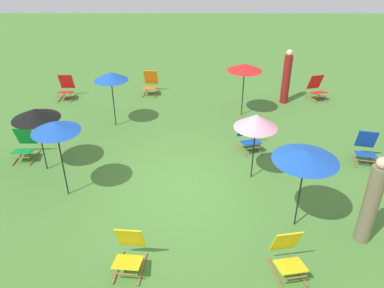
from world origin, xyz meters
TOP-DOWN VIEW (x-y plane):
  - ground_plane at (0.00, 0.00)m, footprint 40.00×40.00m
  - deckchair_0 at (1.54, 1.86)m, footprint 0.66×0.86m
  - deckchair_1 at (-1.09, -2.39)m, footprint 0.54×0.80m
  - deckchair_2 at (4.33, 5.37)m, footprint 0.66×0.86m
  - deckchair_3 at (-4.42, 5.36)m, footprint 0.49×0.76m
  - deckchair_4 at (4.46, 1.24)m, footprint 0.63×0.85m
  - deckchair_5 at (-4.36, 1.36)m, footprint 0.48×0.76m
  - deckchair_6 at (1.69, -2.46)m, footprint 0.60×0.83m
  - deckchair_7 at (-1.52, 5.79)m, footprint 0.53×0.79m
  - umbrella_0 at (1.58, 3.99)m, footprint 1.07×1.07m
  - umbrella_1 at (-3.65, 0.81)m, footprint 1.12×1.12m
  - umbrella_2 at (-2.34, 3.22)m, footprint 0.98×0.98m
  - umbrella_3 at (1.45, 0.47)m, footprint 1.00×1.00m
  - umbrella_4 at (-2.82, -0.24)m, footprint 1.02×1.02m
  - umbrella_5 at (2.12, -1.25)m, footprint 1.25×1.25m
  - person_0 at (3.13, 4.99)m, footprint 0.32×0.32m
  - person_1 at (3.33, -1.66)m, footprint 0.41×0.41m

SIDE VIEW (x-z plane):
  - ground_plane at x=0.00m, z-range 0.00..0.00m
  - deckchair_0 at x=1.54m, z-range -0.05..0.79m
  - deckchair_1 at x=-1.09m, z-range -0.05..0.79m
  - deckchair_2 at x=4.33m, z-range -0.05..0.79m
  - deckchair_3 at x=-4.42m, z-range -0.05..0.79m
  - deckchair_4 at x=4.46m, z-range -0.05..0.79m
  - deckchair_5 at x=-4.36m, z-range -0.05..0.79m
  - deckchair_6 at x=1.69m, z-range -0.05..0.79m
  - deckchair_7 at x=-1.52m, z-range -0.05..0.79m
  - person_0 at x=3.13m, z-range -0.03..1.81m
  - person_1 at x=3.33m, z-range -0.04..1.83m
  - umbrella_3 at x=1.45m, z-range 0.68..2.35m
  - umbrella_1 at x=-3.65m, z-range 0.70..2.34m
  - umbrella_2 at x=-2.34m, z-range 0.72..2.42m
  - umbrella_0 at x=1.58m, z-range 0.74..2.43m
  - umbrella_5 at x=2.12m, z-range 0.78..2.55m
  - umbrella_4 at x=-2.82m, z-range 0.80..2.63m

